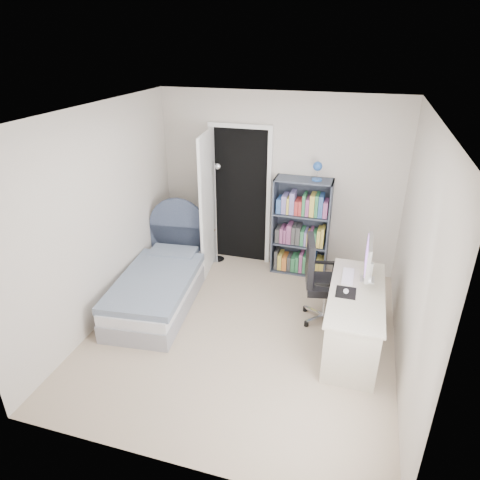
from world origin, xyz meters
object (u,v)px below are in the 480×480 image
(desk, at_px, (354,316))
(office_chair, at_px, (320,277))
(floor_lamp, at_px, (217,223))
(bed, at_px, (160,284))
(bookcase, at_px, (301,231))
(nightstand, at_px, (198,239))

(desk, height_order, office_chair, desk)
(floor_lamp, bearing_deg, bed, -105.79)
(bookcase, relative_size, office_chair, 1.54)
(nightstand, height_order, desk, desk)
(bed, xyz_separation_m, office_chair, (1.99, 0.16, 0.34))
(nightstand, distance_m, floor_lamp, 0.39)
(nightstand, distance_m, office_chair, 2.15)
(bed, distance_m, nightstand, 1.14)
(desk, relative_size, office_chair, 1.32)
(bed, xyz_separation_m, floor_lamp, (0.35, 1.24, 0.38))
(nightstand, bearing_deg, floor_lamp, 22.60)
(bed, relative_size, office_chair, 1.76)
(bookcase, bearing_deg, nightstand, -173.99)
(bookcase, xyz_separation_m, desk, (0.83, -1.49, -0.26))
(bed, xyz_separation_m, nightstand, (0.08, 1.13, 0.13))
(floor_lamp, bearing_deg, office_chair, -33.38)
(bed, relative_size, nightstand, 3.22)
(bed, distance_m, floor_lamp, 1.35)
(office_chair, bearing_deg, bookcase, 109.40)
(nightstand, distance_m, desk, 2.69)
(nightstand, xyz_separation_m, office_chair, (1.91, -0.97, 0.20))
(bookcase, xyz_separation_m, office_chair, (0.40, -1.12, -0.05))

